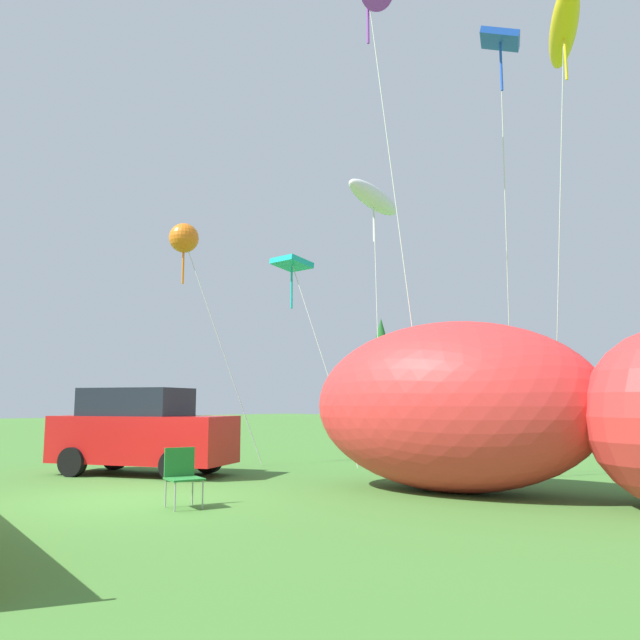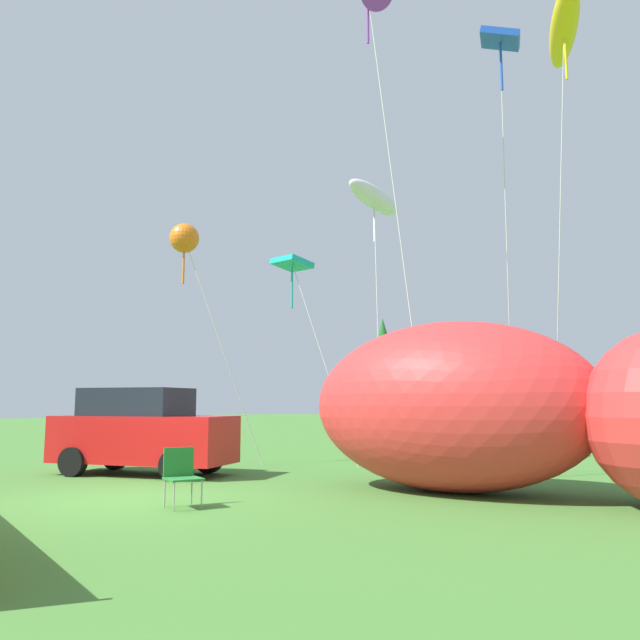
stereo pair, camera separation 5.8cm
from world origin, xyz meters
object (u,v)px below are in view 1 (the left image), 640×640
(kite_orange_flower, at_px, (184,239))
(kite_white_ghost, at_px, (374,199))
(kite_teal_diamond, at_px, (293,266))
(parked_car, at_px, (142,432))
(kite_blue_box, at_px, (500,49))
(kite_yellow_hero, at_px, (564,28))
(folding_chair, at_px, (182,472))
(inflatable_cat, at_px, (503,413))

(kite_orange_flower, bearing_deg, kite_white_ghost, 48.39)
(kite_teal_diamond, bearing_deg, parked_car, -101.71)
(kite_white_ghost, bearing_deg, kite_blue_box, -7.34)
(kite_yellow_hero, bearing_deg, folding_chair, -115.64)
(inflatable_cat, bearing_deg, folding_chair, -135.31)
(folding_chair, xyz_separation_m, kite_yellow_hero, (3.64, 7.59, 9.70))
(parked_car, distance_m, folding_chair, 4.98)
(folding_chair, xyz_separation_m, kite_teal_diamond, (-3.72, 6.01, 4.96))
(parked_car, xyz_separation_m, kite_teal_diamond, (0.85, 4.09, 4.51))
(kite_white_ghost, distance_m, kite_yellow_hero, 6.34)
(parked_car, height_order, folding_chair, parked_car)
(parked_car, bearing_deg, kite_orange_flower, 95.74)
(kite_blue_box, distance_m, kite_teal_diamond, 7.63)
(kite_white_ghost, xyz_separation_m, kite_yellow_hero, (5.73, -0.08, 2.72))
(kite_white_ghost, xyz_separation_m, kite_teal_diamond, (-1.64, -1.66, -2.01))
(kite_orange_flower, relative_size, kite_white_ghost, 0.83)
(folding_chair, relative_size, kite_orange_flower, 0.14)
(folding_chair, bearing_deg, kite_teal_diamond, 136.09)
(folding_chair, relative_size, kite_yellow_hero, 0.09)
(folding_chair, bearing_deg, kite_white_ghost, 119.51)
(parked_car, bearing_deg, folding_chair, -48.80)
(folding_chair, relative_size, kite_teal_diamond, 0.16)
(parked_car, relative_size, kite_orange_flower, 0.68)
(parked_car, height_order, inflatable_cat, inflatable_cat)
(kite_yellow_hero, bearing_deg, inflatable_cat, -97.50)
(kite_white_ghost, bearing_deg, parked_car, -113.39)
(parked_car, relative_size, kite_yellow_hero, 0.42)
(kite_blue_box, bearing_deg, parked_car, -142.95)
(parked_car, distance_m, kite_teal_diamond, 6.15)
(kite_teal_diamond, bearing_deg, inflatable_cat, -10.56)
(kite_white_ghost, bearing_deg, kite_teal_diamond, -134.65)
(inflatable_cat, relative_size, kite_teal_diamond, 1.45)
(kite_blue_box, relative_size, kite_teal_diamond, 1.84)
(kite_blue_box, bearing_deg, kite_yellow_hero, 19.84)
(folding_chair, relative_size, inflatable_cat, 0.11)
(parked_car, distance_m, kite_orange_flower, 5.60)
(folding_chair, xyz_separation_m, kite_white_ghost, (-2.08, 7.67, 6.98))
(inflatable_cat, distance_m, kite_white_ghost, 8.59)
(folding_chair, xyz_separation_m, kite_orange_flower, (-5.65, 3.66, 5.67))
(kite_white_ghost, relative_size, kite_yellow_hero, 0.73)
(kite_yellow_hero, xyz_separation_m, kite_teal_diamond, (-7.37, -1.58, -4.73))
(kite_teal_diamond, bearing_deg, kite_orange_flower, -129.29)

